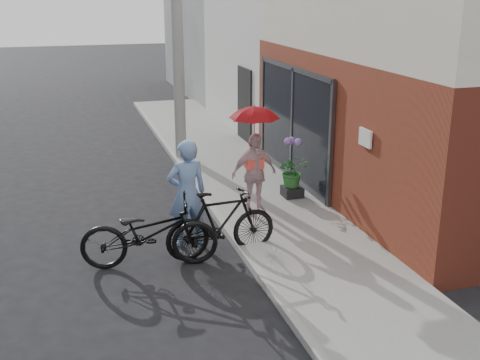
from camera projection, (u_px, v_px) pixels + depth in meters
name	position (u px, v px, depth m)	size (l,w,h in m)	color
ground	(188.00, 264.00, 9.71)	(80.00, 80.00, 0.00)	black
sidewalk	(270.00, 206.00, 12.09)	(2.20, 24.00, 0.12)	gray
curb	(214.00, 212.00, 11.77)	(0.12, 24.00, 0.12)	#9E9E99
plaster_building	(351.00, 13.00, 18.81)	(8.00, 6.00, 7.00)	silver
east_building_far	(275.00, 6.00, 25.20)	(8.00, 8.00, 7.00)	slate
utility_pole	(177.00, 20.00, 14.41)	(0.28, 0.28, 7.00)	#9E9E99
officer	(187.00, 193.00, 10.15)	(0.68, 0.45, 1.87)	#6F91C6
bike_left	(149.00, 233.00, 9.46)	(0.75, 2.16, 1.13)	black
bike_right	(221.00, 223.00, 9.84)	(0.53, 1.89, 1.14)	black
kimono_woman	(254.00, 174.00, 11.32)	(0.92, 0.38, 1.57)	beige
parasol	(254.00, 112.00, 10.96)	(0.89, 0.89, 0.78)	red
planter	(292.00, 191.00, 12.44)	(0.39, 0.39, 0.21)	black
potted_plant	(293.00, 171.00, 12.31)	(0.61, 0.53, 0.68)	#296829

